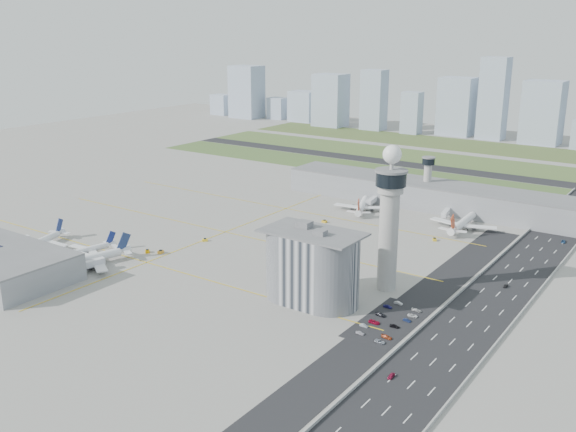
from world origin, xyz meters
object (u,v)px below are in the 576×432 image
Objects in this scene: jet_bridge_near_2 at (77,270)px; car_lot_11 at (417,310)px; airplane_far_b at (464,218)px; jet_bridge_far_1 at (448,212)px; airplane_near_b at (85,247)px; car_lot_5 at (398,303)px; tug_2 at (161,252)px; car_lot_10 at (413,316)px; secondary_tower at (428,177)px; car_lot_8 at (395,326)px; car_lot_0 at (360,333)px; car_hw_4 at (561,212)px; airplane_far_a at (362,201)px; jet_bridge_near_1 at (38,258)px; car_lot_2 at (374,322)px; car_lot_6 at (380,342)px; car_lot_7 at (387,337)px; tug_1 at (147,251)px; car_lot_3 at (381,315)px; tug_4 at (324,221)px; airplane_near_c at (86,254)px; airplane_near_a at (39,238)px; car_hw_2 at (563,242)px; car_hw_0 at (391,376)px; jet_bridge_near_0 at (3,246)px; jet_bridge_far_0 at (375,200)px; car_hw_1 at (506,286)px; admin_building at (312,267)px; tug_0 at (66,251)px; control_tower at (389,213)px; car_lot_1 at (364,326)px.

jet_bridge_near_2 is 155.98m from car_lot_11.
jet_bridge_far_1 is at bearing 39.95° from airplane_far_b.
car_lot_5 is (156.98, 36.29, -4.17)m from airplane_near_b.
tug_2 is 0.74× the size of car_lot_10.
secondary_tower is 186.82m from car_lot_8.
car_hw_4 is at bearing -7.44° from car_lot_0.
jet_bridge_near_2 is at bearing -118.54° from car_hw_4.
airplane_far_a is at bearing 86.91° from airplane_far_b.
jet_bridge_near_1 is at bearing -141.64° from tug_2.
car_lot_2 is (32.12, -158.52, -2.21)m from jet_bridge_far_1.
car_lot_5 is 36.52m from car_lot_6.
car_lot_6 is 0.96× the size of car_lot_7.
tug_1 is 135.20m from car_lot_5.
car_lot_3 is at bearing 178.95° from car_lot_5.
airplane_far_b is at bearing 117.31° from tug_4.
car_hw_4 reaches higher than car_lot_5.
airplane_near_c is 1.07× the size of airplane_far_a.
airplane_near_a is at bearing 106.24° from car_lot_3.
car_hw_2 reaches higher than car_lot_5.
car_lot_5 reaches higher than car_lot_10.
car_lot_6 is (10.22, -20.75, -0.09)m from car_lot_3.
airplane_near_c is 14.74× the size of tug_1.
jet_bridge_near_2 is 142.46m from car_lot_3.
jet_bridge_near_1 is (-23.54, -10.75, -3.52)m from airplane_near_c.
car_hw_0 is 180.25m from car_hw_2.
car_lot_7 is at bearing 103.44° from airplane_near_b.
car_hw_0 is (15.38, -34.34, 0.00)m from car_lot_8.
jet_bridge_far_1 reaches higher than car_lot_7.
car_lot_10 is at bearing -61.75° from jet_bridge_near_2.
jet_bridge_near_0 is at bearing -50.53° from jet_bridge_far_1.
airplane_near_c is 11.98× the size of car_lot_8.
jet_bridge_far_0 reaches higher than car_hw_1.
tug_2 is at bearing -22.52° from tug_4.
admin_building reaches higher than tug_0.
car_lot_5 is 0.88× the size of car_lot_11.
car_lot_6 is (178.00, 3.86, -0.32)m from tug_0.
control_tower is at bearing -96.55° from car_hw_4.
car_hw_2 is at bearing -20.52° from car_lot_10.
tug_0 is at bearing -150.79° from car_hw_2.
car_lot_0 is 1.02× the size of car_lot_1.
car_lot_0 is at bearing -70.42° from jet_bridge_near_2.
jet_bridge_far_1 is at bearing 134.79° from tug_4.
airplane_near_b is 2.43× the size of jet_bridge_far_1.
tug_2 is at bearing 139.41° from airplane_far_a.
car_lot_2 is at bearing -8.02° from admin_building.
car_hw_0 is (23.49, -33.03, 0.01)m from car_lot_2.
jet_bridge_near_1 reaches higher than car_hw_4.
car_lot_10 is (196.86, 33.73, -4.84)m from airplane_near_a.
airplane_near_a is 9.39× the size of car_lot_6.
tug_2 is at bearing 87.46° from car_lot_7.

